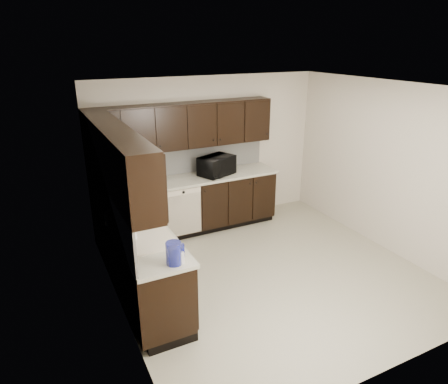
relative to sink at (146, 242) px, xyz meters
The scene contains 20 objects.
floor 1.90m from the sink, ahead, with size 4.00×4.00×0.00m, color #A5A088.
ceiling 2.33m from the sink, ahead, with size 4.00×4.00×0.00m, color white.
wall_back 2.65m from the sink, 50.13° to the left, with size 4.00×0.02×2.50m, color beige.
wall_left 0.49m from the sink, behind, with size 0.02×4.00×2.50m, color beige.
wall_right 3.70m from the sink, ahead, with size 0.02×4.00×2.50m, color beige.
wall_front 2.63m from the sink, 49.77° to the right, with size 4.00×0.02×2.50m, color beige.
lower_cabinets 1.39m from the sink, 58.99° to the left, with size 3.00×2.80×0.90m.
countertop 1.31m from the sink, 59.01° to the left, with size 3.03×2.83×0.04m.
backsplash 1.44m from the sink, 70.83° to the left, with size 3.00×2.80×0.48m.
upper_cabinets 1.61m from the sink, 64.56° to the left, with size 3.00×2.80×0.70m.
dishwasher 1.76m from the sink, 55.40° to the left, with size 0.58×0.04×0.78m.
sink is the anchor object (origin of this frame).
microwave 2.38m from the sink, 44.95° to the left, with size 0.56×0.38×0.31m, color black.
soap_bottle_a 0.72m from the sink, 78.14° to the right, with size 0.09×0.09×0.19m, color gray.
soap_bottle_b 0.25m from the sink, behind, with size 0.10×0.10×0.27m, color gray.
toaster_oven 1.77m from the sink, 77.26° to the left, with size 0.31×0.23×0.20m, color #B0B0B2.
storage_bin 0.58m from the sink, 94.70° to the left, with size 0.52×0.38×0.20m, color silver.
blue_pitcher 0.71m from the sink, 82.43° to the right, with size 0.16×0.16×0.23m, color navy.
teal_tumbler 0.59m from the sink, 69.12° to the left, with size 0.10×0.10×0.21m, color #0D957D.
paper_towel_roll 1.16m from the sink, 86.94° to the left, with size 0.12×0.12×0.27m, color white.
Camera 1 is at (-2.68, -4.00, 3.01)m, focal length 32.00 mm.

